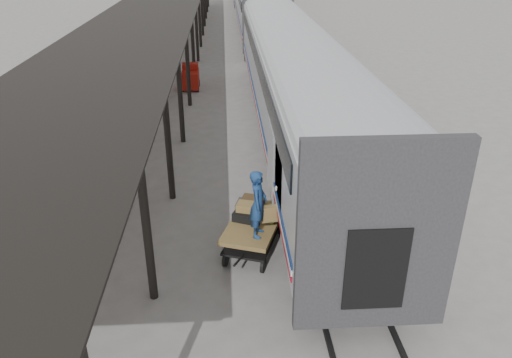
{
  "coord_description": "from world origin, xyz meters",
  "views": [
    {
      "loc": [
        0.47,
        -11.53,
        7.67
      ],
      "look_at": [
        1.24,
        0.74,
        1.7
      ],
      "focal_mm": 35.0,
      "sensor_mm": 36.0,
      "label": 1
    }
  ],
  "objects": [
    {
      "name": "rails",
      "position": [
        3.2,
        34.0,
        0.06
      ],
      "size": [
        1.54,
        150.0,
        0.12
      ],
      "color": "black",
      "rests_on": "ground"
    },
    {
      "name": "pedestrian",
      "position": [
        -2.74,
        14.33,
        0.9
      ],
      "size": [
        1.14,
        0.83,
        1.79
      ],
      "primitive_type": "imported",
      "rotation": [
        0.0,
        0.0,
        3.56
      ],
      "color": "black",
      "rests_on": "ground"
    },
    {
      "name": "ground",
      "position": [
        0.0,
        0.0,
        0.0
      ],
      "size": [
        160.0,
        160.0,
        0.0
      ],
      "primitive_type": "plane",
      "color": "slate",
      "rests_on": "ground"
    },
    {
      "name": "suitcase_stack",
      "position": [
        1.16,
        0.27,
        1.04
      ],
      "size": [
        1.42,
        1.19,
        0.45
      ],
      "rotation": [
        0.0,
        0.0,
        -0.33
      ],
      "color": "#38383A",
      "rests_on": "baggage_cart"
    },
    {
      "name": "train",
      "position": [
        3.19,
        33.79,
        2.69
      ],
      "size": [
        3.45,
        76.01,
        4.01
      ],
      "color": "silver",
      "rests_on": "ground"
    },
    {
      "name": "luggage_tug",
      "position": [
        -1.46,
        16.07,
        0.62
      ],
      "size": [
        0.95,
        1.54,
        1.35
      ],
      "rotation": [
        0.0,
        0.0,
        0.0
      ],
      "color": "maroon",
      "rests_on": "ground"
    },
    {
      "name": "baggage_cart",
      "position": [
        1.14,
        -0.11,
        0.65
      ],
      "size": [
        1.97,
        2.68,
        0.86
      ],
      "rotation": [
        0.0,
        0.0,
        -0.33
      ],
      "color": "olive",
      "rests_on": "ground"
    },
    {
      "name": "porter",
      "position": [
        1.2,
        -0.76,
        1.75
      ],
      "size": [
        0.56,
        0.73,
        1.78
      ],
      "primitive_type": "imported",
      "rotation": [
        0.0,
        0.0,
        1.34
      ],
      "color": "navy",
      "rests_on": "baggage_cart"
    }
  ]
}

